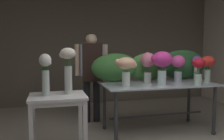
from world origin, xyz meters
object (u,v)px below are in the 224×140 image
at_px(vase_crimson_dahlias, 199,69).
at_px(vase_white_roses_tall, 45,72).
at_px(side_table_white, 58,104).
at_px(display_table_glass, 158,91).
at_px(florist, 92,68).
at_px(vase_magenta_freesia, 162,62).
at_px(vase_violet_hydrangea, 197,66).
at_px(vase_peach_anemones, 126,67).
at_px(vase_fuchsia_roses, 178,65).
at_px(vase_scarlet_tulips, 208,65).
at_px(vase_blush_ranunculus, 162,65).
at_px(vase_rosy_carnations, 148,63).
at_px(vase_cream_lisianthus_tall, 68,66).

height_order(vase_crimson_dahlias, vase_white_roses_tall, vase_white_roses_tall).
relative_size(side_table_white, vase_crimson_dahlias, 1.91).
relative_size(display_table_glass, florist, 1.11).
bearing_deg(vase_magenta_freesia, display_table_glass, 84.94).
distance_m(florist, vase_white_roses_tall, 1.47).
distance_m(florist, vase_violet_hydrangea, 1.83).
relative_size(vase_peach_anemones, vase_violet_hydrangea, 1.02).
xyz_separation_m(vase_fuchsia_roses, vase_scarlet_tulips, (0.39, -0.22, 0.02)).
distance_m(vase_magenta_freesia, vase_scarlet_tulips, 0.79).
height_order(vase_blush_ranunculus, vase_violet_hydrangea, vase_blush_ranunculus).
height_order(display_table_glass, vase_magenta_freesia, vase_magenta_freesia).
bearing_deg(vase_rosy_carnations, vase_blush_ranunculus, 8.04).
bearing_deg(vase_crimson_dahlias, side_table_white, -176.52).
height_order(display_table_glass, vase_fuchsia_roses, vase_fuchsia_roses).
relative_size(display_table_glass, vase_peach_anemones, 4.19).
relative_size(side_table_white, vase_white_roses_tall, 1.50).
height_order(side_table_white, vase_peach_anemones, vase_peach_anemones).
distance_m(vase_peach_anemones, vase_magenta_freesia, 0.57).
bearing_deg(florist, vase_peach_anemones, -70.33).
distance_m(florist, vase_peach_anemones, 1.01).
relative_size(display_table_glass, vase_white_roses_tall, 3.48).
bearing_deg(vase_rosy_carnations, vase_peach_anemones, -149.10).
distance_m(vase_peach_anemones, vase_violet_hydrangea, 1.40).
height_order(vase_peach_anemones, vase_white_roses_tall, vase_white_roses_tall).
bearing_deg(vase_crimson_dahlias, vase_cream_lisianthus_tall, -177.89).
xyz_separation_m(vase_magenta_freesia, vase_scarlet_tulips, (0.79, -0.00, -0.05)).
xyz_separation_m(vase_magenta_freesia, vase_cream_lisianthus_tall, (-1.42, -0.24, -0.01)).
distance_m(display_table_glass, vase_peach_anemones, 0.73).
height_order(vase_peach_anemones, vase_violet_hydrangea, vase_peach_anemones).
distance_m(vase_peach_anemones, vase_blush_ranunculus, 0.79).
bearing_deg(vase_cream_lisianthus_tall, vase_scarlet_tulips, 6.22).
bearing_deg(vase_peach_anemones, vase_blush_ranunculus, 23.15).
relative_size(florist, vase_magenta_freesia, 3.17).
distance_m(florist, vase_cream_lisianthus_tall, 1.30).
relative_size(florist, vase_crimson_dahlias, 3.98).
xyz_separation_m(vase_peach_anemones, vase_rosy_carnations, (0.46, 0.27, 0.02)).
distance_m(vase_blush_ranunculus, vase_violet_hydrangea, 0.64).
height_order(florist, vase_white_roses_tall, florist).
height_order(vase_blush_ranunculus, vase_scarlet_tulips, vase_blush_ranunculus).
bearing_deg(vase_fuchsia_roses, display_table_glass, -170.60).
bearing_deg(vase_magenta_freesia, vase_scarlet_tulips, -0.18).
height_order(display_table_glass, vase_cream_lisianthus_tall, vase_cream_lisianthus_tall).
bearing_deg(vase_rosy_carnations, vase_fuchsia_roses, -5.24).
bearing_deg(vase_magenta_freesia, side_table_white, -169.14).
height_order(vase_crimson_dahlias, vase_scarlet_tulips, vase_scarlet_tulips).
bearing_deg(vase_blush_ranunculus, vase_peach_anemones, -156.85).
height_order(vase_magenta_freesia, vase_cream_lisianthus_tall, vase_cream_lisianthus_tall).
distance_m(side_table_white, vase_white_roses_tall, 0.42).
xyz_separation_m(vase_crimson_dahlias, vase_peach_anemones, (-1.08, 0.17, 0.04)).
bearing_deg(vase_fuchsia_roses, vase_crimson_dahlias, -74.19).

